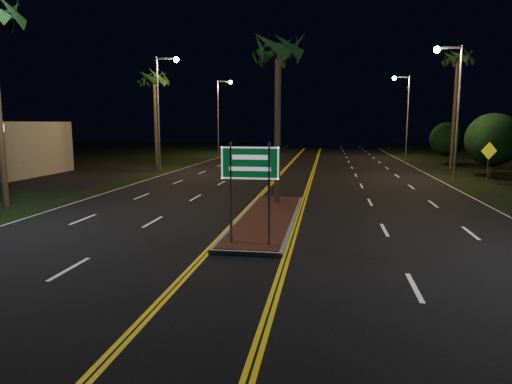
% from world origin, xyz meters
% --- Properties ---
extents(ground, '(120.00, 120.00, 0.00)m').
position_xyz_m(ground, '(0.00, 0.00, 0.00)').
color(ground, black).
rests_on(ground, ground).
extents(median_island, '(2.25, 10.25, 0.17)m').
position_xyz_m(median_island, '(0.00, 7.00, 0.08)').
color(median_island, gray).
rests_on(median_island, ground).
extents(highway_sign, '(1.80, 0.08, 3.20)m').
position_xyz_m(highway_sign, '(0.00, 2.80, 2.40)').
color(highway_sign, gray).
rests_on(highway_sign, ground).
extents(streetlight_left_mid, '(1.91, 0.44, 9.00)m').
position_xyz_m(streetlight_left_mid, '(-10.61, 24.00, 5.66)').
color(streetlight_left_mid, gray).
rests_on(streetlight_left_mid, ground).
extents(streetlight_left_far, '(1.91, 0.44, 9.00)m').
position_xyz_m(streetlight_left_far, '(-10.61, 44.00, 5.66)').
color(streetlight_left_far, gray).
rests_on(streetlight_left_far, ground).
extents(streetlight_right_mid, '(1.91, 0.44, 9.00)m').
position_xyz_m(streetlight_right_mid, '(10.61, 22.00, 5.66)').
color(streetlight_right_mid, gray).
rests_on(streetlight_right_mid, ground).
extents(streetlight_right_far, '(1.91, 0.44, 9.00)m').
position_xyz_m(streetlight_right_far, '(10.61, 42.00, 5.66)').
color(streetlight_right_far, gray).
rests_on(streetlight_right_far, ground).
extents(palm_median, '(2.40, 2.40, 8.30)m').
position_xyz_m(palm_median, '(0.00, 10.50, 7.28)').
color(palm_median, '#382819').
rests_on(palm_median, ground).
extents(palm_left_far, '(2.40, 2.40, 8.80)m').
position_xyz_m(palm_left_far, '(-12.80, 28.00, 7.75)').
color(palm_left_far, '#382819').
rests_on(palm_left_far, ground).
extents(palm_right_far, '(2.40, 2.40, 10.30)m').
position_xyz_m(palm_right_far, '(12.80, 30.00, 9.14)').
color(palm_right_far, '#382819').
rests_on(palm_right_far, ground).
extents(shrub_mid, '(3.78, 3.78, 4.62)m').
position_xyz_m(shrub_mid, '(14.00, 24.00, 2.73)').
color(shrub_mid, '#382819').
rests_on(shrub_mid, ground).
extents(shrub_far, '(3.24, 3.24, 3.96)m').
position_xyz_m(shrub_far, '(13.80, 36.00, 2.34)').
color(shrub_far, '#382819').
rests_on(shrub_far, ground).
extents(car_near, '(2.55, 4.82, 1.53)m').
position_xyz_m(car_near, '(-3.88, 27.13, 0.77)').
color(car_near, silver).
rests_on(car_near, ground).
extents(car_far, '(2.51, 5.53, 1.82)m').
position_xyz_m(car_far, '(-5.60, 31.30, 0.91)').
color(car_far, '#A1A2AA').
rests_on(car_far, ground).
extents(warning_sign, '(1.08, 0.37, 2.67)m').
position_xyz_m(warning_sign, '(12.68, 20.58, 1.76)').
color(warning_sign, gray).
rests_on(warning_sign, ground).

